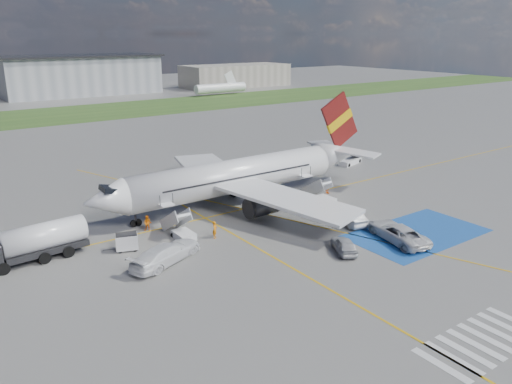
# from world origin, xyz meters

# --- Properties ---
(ground) EXTENTS (400.00, 400.00, 0.00)m
(ground) POSITION_xyz_m (0.00, 0.00, 0.00)
(ground) COLOR #60605E
(ground) RESTS_ON ground
(grass_strip) EXTENTS (400.00, 30.00, 0.01)m
(grass_strip) POSITION_xyz_m (0.00, 95.00, 0.01)
(grass_strip) COLOR #2D4C1E
(grass_strip) RESTS_ON ground
(taxiway_line_main) EXTENTS (120.00, 0.20, 0.01)m
(taxiway_line_main) POSITION_xyz_m (0.00, 12.00, 0.01)
(taxiway_line_main) COLOR gold
(taxiway_line_main) RESTS_ON ground
(taxiway_line_cross) EXTENTS (0.20, 60.00, 0.01)m
(taxiway_line_cross) POSITION_xyz_m (-5.00, -10.00, 0.01)
(taxiway_line_cross) COLOR gold
(taxiway_line_cross) RESTS_ON ground
(taxiway_line_diag) EXTENTS (20.71, 56.45, 0.01)m
(taxiway_line_diag) POSITION_xyz_m (0.00, 12.00, 0.01)
(taxiway_line_diag) COLOR gold
(taxiway_line_diag) RESTS_ON ground
(staging_box) EXTENTS (14.00, 8.00, 0.01)m
(staging_box) POSITION_xyz_m (10.00, -4.00, 0.01)
(staging_box) COLOR #194B9B
(staging_box) RESTS_ON ground
(crosswalk) EXTENTS (9.00, 4.00, 0.01)m
(crosswalk) POSITION_xyz_m (-1.80, -18.00, 0.01)
(crosswalk) COLOR silver
(crosswalk) RESTS_ON ground
(terminal_centre) EXTENTS (48.00, 18.00, 12.00)m
(terminal_centre) POSITION_xyz_m (20.00, 135.00, 6.00)
(terminal_centre) COLOR gray
(terminal_centre) RESTS_ON ground
(terminal_east) EXTENTS (40.00, 16.00, 8.00)m
(terminal_east) POSITION_xyz_m (75.00, 128.00, 4.00)
(terminal_east) COLOR gray
(terminal_east) RESTS_ON ground
(airliner) EXTENTS (36.81, 32.95, 11.92)m
(airliner) POSITION_xyz_m (1.51, 14.00, 3.39)
(airliner) COLOR silver
(airliner) RESTS_ON ground
(airstairs_fwd) EXTENTS (1.90, 5.20, 3.60)m
(airstairs_fwd) POSITION_xyz_m (-9.50, 8.70, 0.62)
(airstairs_fwd) COLOR silver
(airstairs_fwd) RESTS_ON ground
(airstairs_aft) EXTENTS (1.90, 5.20, 3.60)m
(airstairs_aft) POSITION_xyz_m (9.00, 8.70, 0.62)
(airstairs_aft) COLOR silver
(airstairs_aft) RESTS_ON ground
(fuel_tanker) EXTENTS (9.68, 3.30, 3.25)m
(fuel_tanker) POSITION_xyz_m (-22.58, 11.43, 1.37)
(fuel_tanker) COLOR black
(fuel_tanker) RESTS_ON ground
(gpu_cart) EXTENTS (2.24, 1.80, 1.63)m
(gpu_cart) POSITION_xyz_m (-14.98, 8.88, 0.74)
(gpu_cart) COLOR silver
(gpu_cart) RESTS_ON ground
(belt_loader) EXTENTS (5.07, 2.87, 1.46)m
(belt_loader) POSITION_xyz_m (24.78, 19.57, 0.37)
(belt_loader) COLOR silver
(belt_loader) RESTS_ON ground
(car_silver_a) EXTENTS (3.34, 4.38, 1.39)m
(car_silver_a) POSITION_xyz_m (0.93, -2.92, 0.69)
(car_silver_a) COLOR #AEB0B5
(car_silver_a) RESTS_ON ground
(car_silver_b) EXTENTS (2.70, 5.01, 1.57)m
(car_silver_b) POSITION_xyz_m (6.37, 1.82, 0.78)
(car_silver_b) COLOR #ACAEB3
(car_silver_b) RESTS_ON ground
(van_white_a) EXTENTS (3.85, 6.17, 2.15)m
(van_white_a) POSITION_xyz_m (7.02, -3.88, 1.07)
(van_white_a) COLOR silver
(van_white_a) RESTS_ON ground
(van_white_b) EXTENTS (6.22, 4.43, 2.26)m
(van_white_b) POSITION_xyz_m (-13.13, 4.51, 1.13)
(van_white_b) COLOR white
(van_white_b) RESTS_ON ground
(crew_fwd) EXTENTS (0.74, 0.73, 1.73)m
(crew_fwd) POSITION_xyz_m (-6.94, 6.69, 0.86)
(crew_fwd) COLOR orange
(crew_fwd) RESTS_ON ground
(crew_nose) EXTENTS (1.00, 0.96, 1.62)m
(crew_nose) POSITION_xyz_m (-11.49, 12.19, 0.81)
(crew_nose) COLOR orange
(crew_nose) RESTS_ON ground
(crew_aft) EXTENTS (0.54, 1.12, 1.85)m
(crew_aft) POSITION_xyz_m (11.76, 10.76, 0.93)
(crew_aft) COLOR #E15D0B
(crew_aft) RESTS_ON ground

